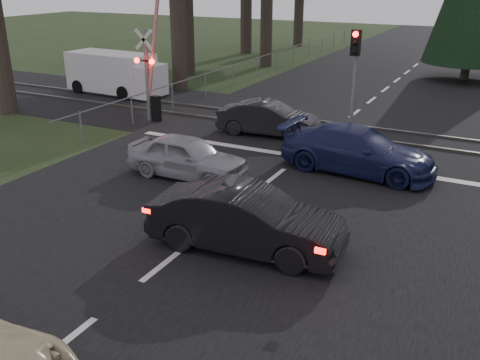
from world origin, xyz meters
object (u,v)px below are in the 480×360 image
Objects in this scene: silver_car at (187,157)px; dark_hatchback at (246,220)px; traffic_signal_center at (354,67)px; blue_sedan at (358,150)px; dark_car_far at (268,119)px; white_van at (117,74)px; crossing_signal at (151,73)px.

dark_hatchback is at bearing -132.06° from silver_car.
blue_sedan is at bearing -69.44° from traffic_signal_center.
white_van is (-10.09, 3.32, 0.41)m from dark_car_far.
white_van reaches higher than silver_car.
dark_hatchback reaches higher than blue_sedan.
crossing_signal is 1.77× the size of dark_car_far.
crossing_signal is at bearing -173.85° from traffic_signal_center.
blue_sedan is (0.84, 6.20, -0.02)m from dark_hatchback.
dark_hatchback is 18.06m from white_van.
dark_car_far is 10.63m from white_van.
dark_hatchback is at bearing -38.73° from white_van.
silver_car is (-3.71, 3.35, -0.08)m from dark_hatchback.
crossing_signal reaches higher than dark_car_far.
crossing_signal is 9.74m from blue_sedan.
blue_sedan is (4.55, 2.85, 0.06)m from silver_car.
blue_sedan is at bearing -57.93° from silver_car.
white_van is at bearing 66.19° from dark_car_far.
dark_car_far is (0.33, 5.34, -0.00)m from silver_car.
traffic_signal_center is 1.04× the size of dark_car_far.
crossing_signal is 8.36m from traffic_signal_center.
silver_car is at bearing 125.64° from blue_sedan.
traffic_signal_center is (8.27, 0.89, 0.75)m from crossing_signal.
dark_hatchback is 1.13× the size of dark_car_far.
crossing_signal is at bearing 88.48° from dark_car_far.
crossing_signal is 1.82× the size of silver_car.
blue_sedan is at bearing -12.79° from dark_hatchback.
silver_car is at bearing -38.59° from white_van.
traffic_signal_center is 7.12m from silver_car.
traffic_signal_center is 9.45m from dark_hatchback.
crossing_signal is 1.70× the size of traffic_signal_center.
silver_car reaches higher than dark_car_far.
dark_hatchback is at bearing 175.89° from blue_sedan.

